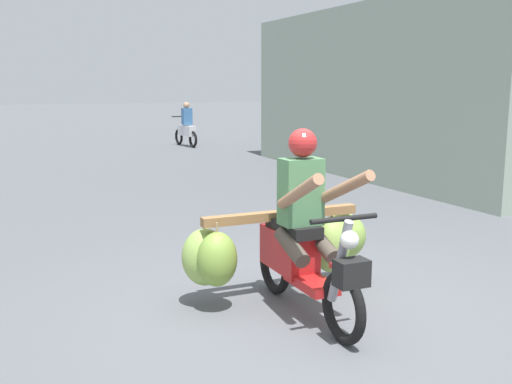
{
  "coord_description": "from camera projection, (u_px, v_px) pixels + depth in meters",
  "views": [
    {
      "loc": [
        -2.37,
        -4.18,
        1.93
      ],
      "look_at": [
        -0.0,
        1.01,
        0.9
      ],
      "focal_mm": 41.8,
      "sensor_mm": 36.0,
      "label": 1
    }
  ],
  "objects": [
    {
      "name": "ground_plane",
      "position": [
        306.0,
        315.0,
        5.05
      ],
      "size": [
        120.0,
        120.0,
        0.0
      ],
      "primitive_type": "plane",
      "color": "#56595E"
    },
    {
      "name": "motorbike_distant_ahead_left",
      "position": [
        187.0,
        128.0,
        18.85
      ],
      "size": [
        0.5,
        1.62,
        1.4
      ],
      "color": "black",
      "rests_on": "ground"
    },
    {
      "name": "shopfront_building",
      "position": [
        423.0,
        92.0,
        13.06
      ],
      "size": [
        3.93,
        8.92,
        3.54
      ],
      "color": "gray",
      "rests_on": "ground"
    },
    {
      "name": "motorbike_main_loaded",
      "position": [
        291.0,
        242.0,
        5.25
      ],
      "size": [
        1.89,
        1.76,
        1.58
      ],
      "color": "black",
      "rests_on": "ground"
    }
  ]
}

